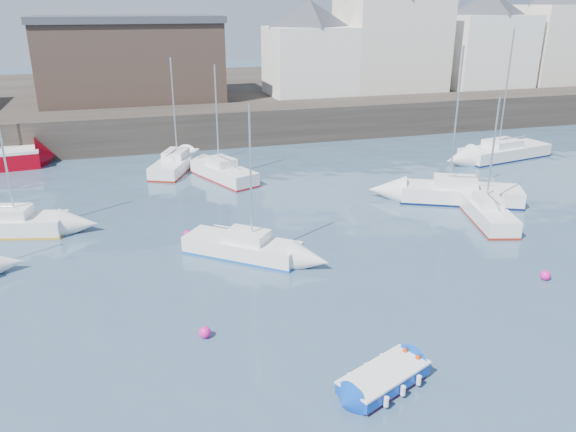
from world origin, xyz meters
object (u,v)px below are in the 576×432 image
object	(u,v)px
sailboat_b	(243,247)
buoy_far	(188,237)
buoy_mid	(545,280)
sailboat_g	(504,152)
sailboat_f	(223,172)
sailboat_d	(460,193)
sailboat_h	(175,163)
sailboat_e	(5,224)
blue_dinghy	(384,378)
buoy_near	(205,337)
sailboat_c	(488,213)

from	to	relation	value
sailboat_b	buoy_far	world-z (taller)	sailboat_b
sailboat_b	buoy_mid	distance (m)	13.70
sailboat_g	buoy_far	distance (m)	27.30
buoy_far	sailboat_f	bearing A→B (deg)	69.07
sailboat_b	sailboat_d	bearing A→B (deg)	15.43
sailboat_h	buoy_mid	bearing A→B (deg)	-58.35
sailboat_e	sailboat_h	bearing A→B (deg)	44.51
blue_dinghy	sailboat_f	bearing A→B (deg)	91.76
sailboat_b	sailboat_f	xyz separation A→B (m)	(1.42, 12.67, 0.06)
sailboat_h	buoy_near	size ratio (longest dim) A/B	17.66
sailboat_e	sailboat_g	world-z (taller)	sailboat_g
blue_dinghy	buoy_mid	distance (m)	11.10
sailboat_c	buoy_far	size ratio (longest dim) A/B	16.91
sailboat_g	buoy_near	world-z (taller)	sailboat_g
sailboat_b	sailboat_f	bearing A→B (deg)	83.61
buoy_near	sailboat_c	bearing A→B (deg)	22.72
blue_dinghy	sailboat_h	world-z (taller)	sailboat_h
sailboat_f	buoy_far	distance (m)	10.32
sailboat_f	sailboat_e	bearing A→B (deg)	-153.61
sailboat_f	buoy_mid	xyz separation A→B (m)	(10.77, -18.92, -0.54)
sailboat_f	buoy_far	bearing A→B (deg)	-110.93
sailboat_b	sailboat_g	size ratio (longest dim) A/B	0.75
sailboat_g	sailboat_d	bearing A→B (deg)	-138.70
sailboat_b	sailboat_c	bearing A→B (deg)	2.06
buoy_mid	buoy_far	distance (m)	17.18
sailboat_e	buoy_mid	distance (m)	26.69
sailboat_e	sailboat_h	distance (m)	13.77
sailboat_h	buoy_far	xyz separation A→B (m)	(-0.74, -12.95, -0.52)
sailboat_d	buoy_near	world-z (taller)	sailboat_d
sailboat_b	buoy_far	xyz separation A→B (m)	(-2.26, 3.04, -0.48)
buoy_near	buoy_far	xyz separation A→B (m)	(0.56, 9.57, 0.00)
buoy_mid	sailboat_g	bearing A→B (deg)	58.15
sailboat_e	buoy_near	world-z (taller)	sailboat_e
blue_dinghy	sailboat_e	size ratio (longest dim) A/B	0.42
sailboat_b	sailboat_f	world-z (taller)	sailboat_f
sailboat_e	buoy_far	xyz separation A→B (m)	(9.08, -3.29, -0.52)
sailboat_h	buoy_near	bearing A→B (deg)	-93.31
sailboat_d	buoy_far	xyz separation A→B (m)	(-16.65, -0.93, -0.56)
sailboat_g	buoy_mid	size ratio (longest dim) A/B	21.67
sailboat_c	sailboat_f	distance (m)	17.48
sailboat_e	buoy_far	distance (m)	9.67
sailboat_c	buoy_near	xyz separation A→B (m)	(-16.79, -7.03, -0.53)
sailboat_d	sailboat_e	world-z (taller)	sailboat_d
sailboat_g	sailboat_f	bearing A→B (deg)	178.26
sailboat_e	sailboat_g	xyz separation A→B (m)	(34.86, 5.66, 0.03)
sailboat_g	buoy_mid	distance (m)	21.48
sailboat_f	sailboat_g	distance (m)	22.11
sailboat_b	buoy_far	bearing A→B (deg)	126.65
blue_dinghy	sailboat_c	distance (m)	16.47
sailboat_h	sailboat_d	bearing A→B (deg)	-37.08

